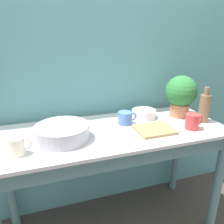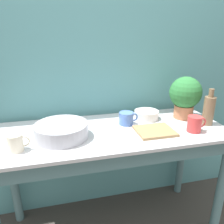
# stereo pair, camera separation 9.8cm
# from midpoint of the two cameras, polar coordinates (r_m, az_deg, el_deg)

# --- Properties ---
(wall_back) EXTENTS (6.00, 0.05, 2.40)m
(wall_back) POSITION_cam_midpoint_polar(r_m,az_deg,el_deg) (1.61, -5.82, 13.61)
(wall_back) COLOR teal
(wall_back) RESTS_ON ground_plane
(counter_table) EXTENTS (1.47, 0.59, 0.80)m
(counter_table) POSITION_cam_midpoint_polar(r_m,az_deg,el_deg) (1.43, -1.68, -10.82)
(counter_table) COLOR slate
(counter_table) RESTS_ON ground_plane
(potted_plant) EXTENTS (0.22, 0.22, 0.30)m
(potted_plant) POSITION_cam_midpoint_polar(r_m,az_deg,el_deg) (1.63, 15.93, 4.61)
(potted_plant) COLOR #B7704C
(potted_plant) RESTS_ON counter_table
(bowl_wash_large) EXTENTS (0.31, 0.31, 0.09)m
(bowl_wash_large) POSITION_cam_midpoint_polar(r_m,az_deg,el_deg) (1.29, -15.00, -5.18)
(bowl_wash_large) COLOR #A8A8B2
(bowl_wash_large) RESTS_ON counter_table
(bottle_tall) EXTENTS (0.07, 0.07, 0.24)m
(bottle_tall) POSITION_cam_midpoint_polar(r_m,az_deg,el_deg) (1.59, 21.37, 1.05)
(bottle_tall) COLOR brown
(bottle_tall) RESTS_ON counter_table
(mug_red) EXTENTS (0.12, 0.09, 0.10)m
(mug_red) POSITION_cam_midpoint_polar(r_m,az_deg,el_deg) (1.45, 18.50, -2.40)
(mug_red) COLOR #C63838
(mug_red) RESTS_ON counter_table
(mug_blue) EXTENTS (0.13, 0.10, 0.08)m
(mug_blue) POSITION_cam_midpoint_polar(r_m,az_deg,el_deg) (1.46, 1.59, -1.59)
(mug_blue) COLOR #4C70B7
(mug_blue) RESTS_ON counter_table
(mug_cream) EXTENTS (0.11, 0.08, 0.09)m
(mug_cream) POSITION_cam_midpoint_polar(r_m,az_deg,el_deg) (1.21, -25.73, -8.14)
(mug_cream) COLOR beige
(mug_cream) RESTS_ON counter_table
(bowl_small_enamel_white) EXTENTS (0.17, 0.17, 0.06)m
(bowl_small_enamel_white) POSITION_cam_midpoint_polar(r_m,az_deg,el_deg) (1.58, 6.56, -0.46)
(bowl_small_enamel_white) COLOR silver
(bowl_small_enamel_white) RESTS_ON counter_table
(tray_board) EXTENTS (0.23, 0.20, 0.02)m
(tray_board) POSITION_cam_midpoint_polar(r_m,az_deg,el_deg) (1.38, 9.04, -4.57)
(tray_board) COLOR #99754C
(tray_board) RESTS_ON counter_table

